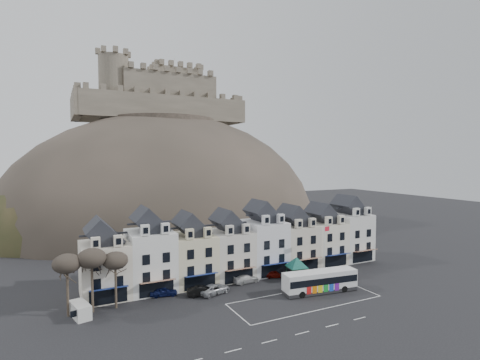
% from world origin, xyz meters
% --- Properties ---
extents(ground, '(300.00, 300.00, 0.00)m').
position_xyz_m(ground, '(0.00, 0.00, 0.00)').
color(ground, black).
rests_on(ground, ground).
extents(coach_bay_markings, '(22.00, 7.50, 0.01)m').
position_xyz_m(coach_bay_markings, '(2.00, 1.25, 0.00)').
color(coach_bay_markings, silver).
rests_on(coach_bay_markings, ground).
extents(townhouse_terrace, '(54.40, 9.35, 11.80)m').
position_xyz_m(townhouse_terrace, '(0.15, 15.97, 5.30)').
color(townhouse_terrace, silver).
rests_on(townhouse_terrace, ground).
extents(castle_hill, '(100.00, 76.00, 68.00)m').
position_xyz_m(castle_hill, '(1.25, 68.95, 0.11)').
color(castle_hill, '#332E27').
rests_on(castle_hill, ground).
extents(castle, '(50.20, 22.20, 22.00)m').
position_xyz_m(castle, '(0.51, 75.93, 40.19)').
color(castle, brown).
rests_on(castle, ground).
extents(tree_left_far, '(3.61, 3.61, 8.24)m').
position_xyz_m(tree_left_far, '(-29.00, 10.50, 6.90)').
color(tree_left_far, '#3D3527').
rests_on(tree_left_far, ground).
extents(tree_left_mid, '(3.78, 3.78, 8.64)m').
position_xyz_m(tree_left_mid, '(-26.00, 10.50, 7.24)').
color(tree_left_mid, '#3D3527').
rests_on(tree_left_mid, ground).
extents(tree_left_near, '(3.43, 3.43, 7.84)m').
position_xyz_m(tree_left_near, '(-23.00, 10.50, 6.55)').
color(tree_left_near, '#3D3527').
rests_on(tree_left_near, ground).
extents(bus, '(12.03, 4.20, 3.33)m').
position_xyz_m(bus, '(5.96, 2.84, 1.84)').
color(bus, '#262628').
rests_on(bus, ground).
extents(bus_shelter, '(6.13, 6.13, 3.94)m').
position_xyz_m(bus_shelter, '(6.02, 9.12, 3.06)').
color(bus_shelter, '#10311C').
rests_on(bus_shelter, ground).
extents(red_buoy, '(1.60, 1.60, 1.98)m').
position_xyz_m(red_buoy, '(14.62, 6.92, 1.01)').
color(red_buoy, black).
rests_on(red_buoy, ground).
extents(flagpole, '(1.29, 0.29, 9.01)m').
position_xyz_m(flagpole, '(11.48, 8.58, 5.15)').
color(flagpole, silver).
rests_on(flagpole, ground).
extents(white_van, '(2.65, 4.35, 1.85)m').
position_xyz_m(white_van, '(-27.61, 9.50, 0.93)').
color(white_van, silver).
rests_on(white_van, ground).
extents(planter_west, '(1.00, 0.76, 0.90)m').
position_xyz_m(planter_west, '(12.00, 4.66, 0.43)').
color(planter_west, black).
rests_on(planter_west, ground).
extents(planter_east, '(1.14, 0.77, 1.04)m').
position_xyz_m(planter_east, '(13.00, 3.58, 0.50)').
color(planter_east, black).
rests_on(planter_east, ground).
extents(car_navy, '(4.32, 2.39, 1.39)m').
position_xyz_m(car_navy, '(-16.00, 12.00, 0.70)').
color(car_navy, '#0C123C').
rests_on(car_navy, ground).
extents(car_black, '(4.72, 2.51, 1.48)m').
position_xyz_m(car_black, '(-10.80, 9.50, 0.74)').
color(car_black, black).
rests_on(car_black, ground).
extents(car_silver, '(5.62, 3.80, 1.45)m').
position_xyz_m(car_silver, '(-8.83, 9.50, 0.73)').
color(car_silver, '#97999E').
rests_on(car_silver, ground).
extents(car_white, '(4.81, 2.28, 1.35)m').
position_xyz_m(car_white, '(-2.21, 11.82, 0.68)').
color(car_white, silver).
rests_on(car_white, ground).
extents(car_maroon, '(4.00, 2.83, 1.27)m').
position_xyz_m(car_maroon, '(3.45, 12.00, 0.63)').
color(car_maroon, '#560A04').
rests_on(car_maroon, ground).
extents(car_charcoal, '(4.37, 1.53, 1.44)m').
position_xyz_m(car_charcoal, '(6.17, 11.63, 0.72)').
color(car_charcoal, black).
rests_on(car_charcoal, ground).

